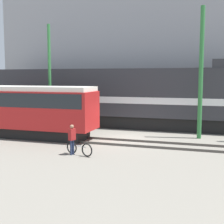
# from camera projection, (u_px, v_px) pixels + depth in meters

# --- Properties ---
(ground_plane) EXTENTS (120.00, 120.00, 0.00)m
(ground_plane) POSITION_uv_depth(u_px,v_px,m) (127.00, 139.00, 20.51)
(ground_plane) COLOR slate
(track_near) EXTENTS (60.00, 1.51, 0.14)m
(track_near) POSITION_uv_depth(u_px,v_px,m) (121.00, 142.00, 19.13)
(track_near) COLOR #47423D
(track_near) RESTS_ON ground
(track_far) EXTENTS (60.00, 1.51, 0.14)m
(track_far) POSITION_uv_depth(u_px,v_px,m) (143.00, 127.00, 25.02)
(track_far) COLOR #47423D
(track_far) RESTS_ON ground
(building_backdrop) EXTENTS (31.18, 6.00, 13.02)m
(building_backdrop) POSITION_uv_depth(u_px,v_px,m) (158.00, 52.00, 30.66)
(building_backdrop) COLOR #99999E
(building_backdrop) RESTS_ON ground
(freight_locomotive) EXTENTS (21.51, 3.04, 5.30)m
(freight_locomotive) POSITION_uv_depth(u_px,v_px,m) (114.00, 96.00, 25.50)
(freight_locomotive) COLOR black
(freight_locomotive) RESTS_ON ground
(streetcar) EXTENTS (9.81, 2.54, 3.44)m
(streetcar) POSITION_uv_depth(u_px,v_px,m) (25.00, 108.00, 20.97)
(streetcar) COLOR black
(streetcar) RESTS_ON ground
(bicycle) EXTENTS (1.69, 0.68, 0.76)m
(bicycle) POSITION_uv_depth(u_px,v_px,m) (79.00, 149.00, 16.20)
(bicycle) COLOR black
(bicycle) RESTS_ON ground
(person) EXTENTS (0.32, 0.41, 1.60)m
(person) POSITION_uv_depth(u_px,v_px,m) (72.00, 137.00, 16.23)
(person) COLOR #232D4C
(person) RESTS_ON ground
(utility_pole_left) EXTENTS (0.22, 0.22, 7.98)m
(utility_pole_left) POSITION_uv_depth(u_px,v_px,m) (50.00, 78.00, 23.63)
(utility_pole_left) COLOR #2D7238
(utility_pole_left) RESTS_ON ground
(utility_pole_center) EXTENTS (0.28, 0.28, 8.56)m
(utility_pole_center) POSITION_uv_depth(u_px,v_px,m) (201.00, 73.00, 20.23)
(utility_pole_center) COLOR #2D7238
(utility_pole_center) RESTS_ON ground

